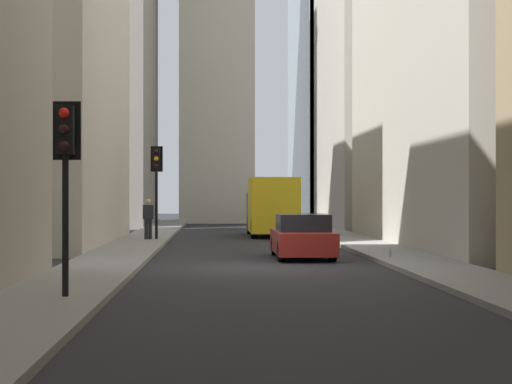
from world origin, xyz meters
TOP-DOWN VIEW (x-y plane):
  - ground_plane at (0.00, 0.00)m, footprint 135.00×135.00m
  - sidewalk_right at (0.00, 4.50)m, footprint 90.00×2.20m
  - sidewalk_left at (0.00, -4.50)m, footprint 90.00×2.20m
  - building_right_far at (31.91, 10.59)m, footprint 12.48×10.50m
  - delivery_truck at (17.47, -1.40)m, footprint 6.46×2.25m
  - sedan_red at (3.09, -1.40)m, footprint 4.30×1.78m
  - traffic_light_foreground at (-7.82, 4.16)m, footprint 0.43×0.52m
  - traffic_light_midblock at (12.47, 3.90)m, footprint 0.43×0.52m
  - pedestrian at (12.16, 4.23)m, footprint 0.26×0.44m
  - discarded_bottle at (1.48, -3.89)m, footprint 0.07×0.07m

SIDE VIEW (x-z plane):
  - ground_plane at x=0.00m, z-range 0.00..0.00m
  - sidewalk_right at x=0.00m, z-range 0.00..0.14m
  - sidewalk_left at x=0.00m, z-range 0.00..0.14m
  - discarded_bottle at x=1.48m, z-range 0.11..0.38m
  - sedan_red at x=3.09m, z-range -0.04..1.37m
  - pedestrian at x=12.16m, z-range 0.22..1.94m
  - delivery_truck at x=17.47m, z-range 0.04..2.88m
  - traffic_light_foreground at x=-7.82m, z-range 0.99..4.63m
  - traffic_light_midblock at x=12.47m, z-range 1.08..5.06m
  - building_right_far at x=31.91m, z-range 0.01..29.55m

